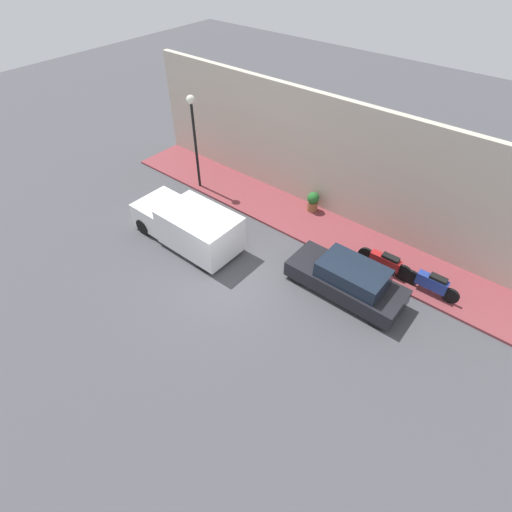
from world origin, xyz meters
name	(u,v)px	position (x,y,z in m)	size (l,w,h in m)	color
ground_plane	(225,280)	(0.00, 0.00, 0.00)	(60.00, 60.00, 0.00)	#47474C
sidewalk	(299,218)	(4.86, 0.00, 0.05)	(2.52, 18.79, 0.10)	brown
building_facade	(323,155)	(6.27, 0.00, 2.53)	(0.30, 18.79, 5.06)	beige
parked_car	(347,280)	(2.29, -3.76, 0.65)	(1.63, 4.18, 1.36)	black
delivery_van	(188,224)	(0.76, 2.67, 0.87)	(1.97, 4.70, 1.68)	white
motorcycle_red	(385,262)	(4.10, -4.36, 0.55)	(0.30, 2.16, 0.80)	#B21E1E
motorcycle_blue	(432,283)	(4.10, -6.12, 0.56)	(0.30, 2.01, 0.85)	navy
streetlamp	(193,125)	(3.93, 5.27, 3.16)	(0.38, 0.38, 4.38)	black
potted_plant	(313,201)	(5.68, -0.10, 0.58)	(0.52, 0.52, 0.91)	brown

